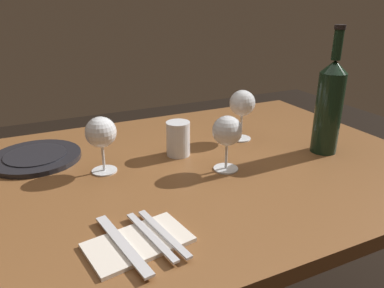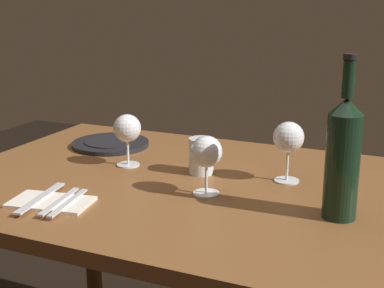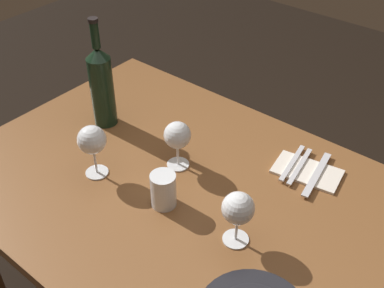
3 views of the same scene
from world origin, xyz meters
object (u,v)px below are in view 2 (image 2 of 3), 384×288
at_px(wine_bottle, 343,156).
at_px(fork_inner, 59,201).
at_px(wine_glass_right, 127,130).
at_px(table_knife, 40,198).
at_px(wine_glass_centre, 288,139).
at_px(fork_outer, 68,203).
at_px(wine_glass_left, 206,153).
at_px(folded_napkin, 51,202).
at_px(water_tumbler, 201,158).
at_px(dinner_plate, 111,144).

height_order(wine_bottle, fork_inner, wine_bottle).
bearing_deg(wine_glass_right, table_knife, 82.50).
distance_m(wine_glass_centre, fork_inner, 0.60).
bearing_deg(fork_outer, fork_inner, 0.00).
relative_size(wine_glass_right, fork_inner, 0.84).
distance_m(wine_glass_left, folded_napkin, 0.39).
distance_m(wine_bottle, table_knife, 0.71).
bearing_deg(fork_inner, table_knife, 0.00).
relative_size(wine_glass_left, folded_napkin, 0.73).
distance_m(wine_glass_left, wine_glass_centre, 0.24).
bearing_deg(folded_napkin, table_knife, 0.00).
bearing_deg(wine_glass_left, water_tumbler, -62.70).
distance_m(wine_glass_centre, folded_napkin, 0.62).
bearing_deg(wine_bottle, dinner_plate, -21.13).
xyz_separation_m(wine_bottle, fork_inner, (0.61, 0.19, -0.13)).
bearing_deg(wine_glass_centre, table_knife, 37.73).
height_order(wine_glass_left, table_knife, wine_glass_left).
xyz_separation_m(water_tumbler, dinner_plate, (0.38, -0.14, -0.04)).
height_order(water_tumbler, fork_outer, water_tumbler).
bearing_deg(wine_glass_centre, folded_napkin, 39.46).
relative_size(water_tumbler, fork_inner, 0.56).
bearing_deg(wine_glass_left, wine_bottle, 177.21).
xyz_separation_m(wine_glass_right, fork_inner, (-0.01, 0.34, -0.10)).
height_order(wine_glass_left, fork_outer, wine_glass_left).
bearing_deg(wine_glass_centre, wine_glass_right, 6.14).
distance_m(wine_glass_right, wine_glass_centre, 0.46).
xyz_separation_m(wine_glass_left, wine_bottle, (-0.33, 0.02, 0.04)).
bearing_deg(wine_glass_right, folded_napkin, 87.56).
relative_size(wine_bottle, folded_napkin, 1.76).
bearing_deg(wine_bottle, wine_glass_centre, -48.75).
distance_m(wine_bottle, fork_outer, 0.63).
xyz_separation_m(water_tumbler, fork_inner, (0.21, 0.36, -0.03)).
distance_m(wine_glass_left, wine_glass_right, 0.32).
bearing_deg(table_knife, wine_glass_centre, -142.27).
distance_m(wine_bottle, folded_napkin, 0.68).
bearing_deg(fork_outer, wine_bottle, -161.69).
height_order(water_tumbler, fork_inner, water_tumbler).
bearing_deg(fork_outer, folded_napkin, 0.00).
distance_m(wine_glass_right, wine_bottle, 0.64).
xyz_separation_m(fork_outer, table_knife, (0.08, 0.00, 0.00)).
relative_size(wine_glass_right, table_knife, 0.71).
xyz_separation_m(wine_glass_left, water_tumbler, (0.08, -0.15, -0.06)).
height_order(dinner_plate, fork_inner, dinner_plate).
bearing_deg(wine_glass_right, fork_inner, 91.81).
bearing_deg(fork_outer, water_tumbler, -117.58).
bearing_deg(wine_glass_left, fork_outer, 38.83).
xyz_separation_m(wine_glass_right, water_tumbler, (-0.22, -0.02, -0.06)).
distance_m(fork_inner, fork_outer, 0.02).
bearing_deg(water_tumbler, fork_outer, 62.42).
height_order(dinner_plate, table_knife, dinner_plate).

